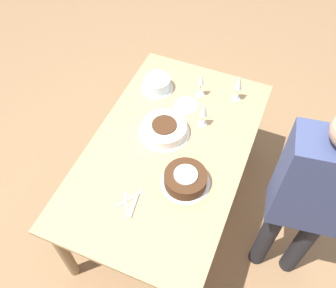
{
  "coord_description": "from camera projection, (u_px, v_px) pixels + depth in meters",
  "views": [
    {
      "loc": [
        -1.3,
        -0.54,
        2.67
      ],
      "look_at": [
        0.0,
        0.0,
        0.81
      ],
      "focal_mm": 40.0,
      "sensor_mm": 36.0,
      "label": 1
    }
  ],
  "objects": [
    {
      "name": "person_cutting",
      "position": [
        311.0,
        196.0,
        1.95
      ],
      "size": [
        0.28,
        0.43,
        1.58
      ],
      "rotation": [
        0.0,
        0.0,
        1.72
      ],
      "color": "#232328",
      "rests_on": "ground_plane"
    },
    {
      "name": "cake_front_chocolate",
      "position": [
        185.0,
        179.0,
        2.18
      ],
      "size": [
        0.29,
        0.29,
        0.1
      ],
      "color": "white",
      "rests_on": "dining_table"
    },
    {
      "name": "dining_table",
      "position": [
        168.0,
        158.0,
        2.45
      ],
      "size": [
        1.62,
        0.97,
        0.76
      ],
      "color": "tan",
      "rests_on": "ground_plane"
    },
    {
      "name": "dessert_plate_right",
      "position": [
        186.0,
        105.0,
        2.59
      ],
      "size": [
        0.17,
        0.17,
        0.01
      ],
      "color": "white",
      "rests_on": "dining_table"
    },
    {
      "name": "ground_plane",
      "position": [
        168.0,
        205.0,
        2.97
      ],
      "size": [
        12.0,
        12.0,
        0.0
      ],
      "primitive_type": "plane",
      "color": "#8E6B47"
    },
    {
      "name": "fork_pile",
      "position": [
        131.0,
        202.0,
        2.13
      ],
      "size": [
        0.19,
        0.11,
        0.01
      ],
      "color": "silver",
      "rests_on": "dining_table"
    },
    {
      "name": "wine_glass_near",
      "position": [
        204.0,
        110.0,
        2.38
      ],
      "size": [
        0.06,
        0.06,
        0.2
      ],
      "color": "silver",
      "rests_on": "dining_table"
    },
    {
      "name": "cake_center_white",
      "position": [
        164.0,
        129.0,
        2.42
      ],
      "size": [
        0.33,
        0.33,
        0.09
      ],
      "color": "white",
      "rests_on": "dining_table"
    },
    {
      "name": "wine_glass_far",
      "position": [
        201.0,
        80.0,
        2.54
      ],
      "size": [
        0.07,
        0.07,
        0.21
      ],
      "color": "silver",
      "rests_on": "dining_table"
    },
    {
      "name": "wine_glass_extra",
      "position": [
        239.0,
        83.0,
        2.52
      ],
      "size": [
        0.06,
        0.06,
        0.21
      ],
      "color": "silver",
      "rests_on": "dining_table"
    },
    {
      "name": "cake_back_decorated",
      "position": [
        157.0,
        84.0,
        2.66
      ],
      "size": [
        0.23,
        0.23,
        0.09
      ],
      "color": "white",
      "rests_on": "dining_table"
    }
  ]
}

